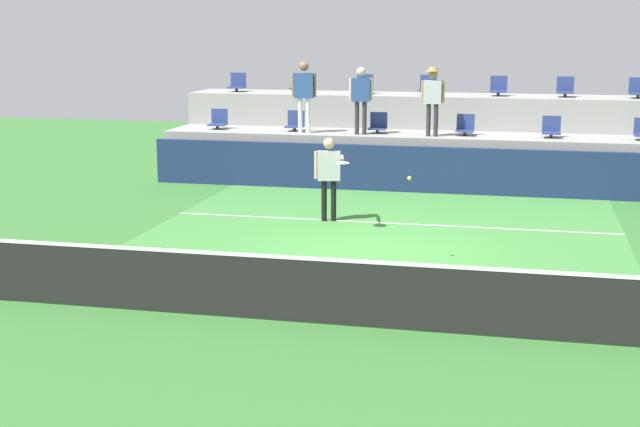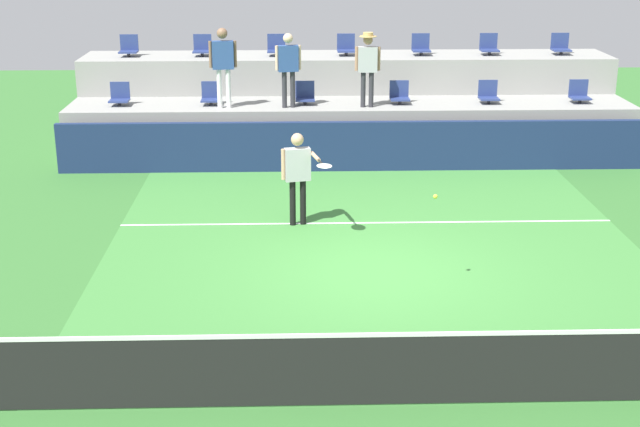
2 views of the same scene
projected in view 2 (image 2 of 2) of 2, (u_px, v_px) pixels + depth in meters
The scene contains 25 objects.
ground_plane at pixel (379, 273), 13.98m from camera, with size 40.00×40.00×0.00m, color #336B2D.
court_inner_paint at pixel (374, 250), 14.92m from camera, with size 9.00×10.00×0.01m, color #3D7F38.
court_service_line at pixel (367, 223), 16.25m from camera, with size 9.00×0.06×0.00m, color white.
tennis_net at pixel (413, 366), 10.03m from camera, with size 10.48×0.08×1.07m.
sponsor_backboard at pixel (354, 146), 19.49m from camera, with size 13.00×0.16×1.10m, color navy.
seating_tier_lower at pixel (351, 130), 20.70m from camera, with size 13.00×1.80×1.25m, color gray.
seating_tier_upper at pixel (346, 97), 22.28m from camera, with size 13.00×1.80×2.10m, color gray.
stadium_chair_lower_far_left at pixel (120, 96), 20.22m from camera, with size 0.44×0.40×0.52m.
stadium_chair_lower_left at pixel (211, 95), 20.28m from camera, with size 0.44×0.40×0.52m.
stadium_chair_lower_mid_left at pixel (305, 95), 20.34m from camera, with size 0.44×0.40×0.52m.
stadium_chair_lower_mid_right at pixel (399, 94), 20.41m from camera, with size 0.44×0.40×0.52m.
stadium_chair_lower_right at pixel (488, 94), 20.46m from camera, with size 0.44×0.40×0.52m.
stadium_chair_lower_far_right at pixel (579, 93), 20.52m from camera, with size 0.44×0.40×0.52m.
stadium_chair_upper_far_left at pixel (129, 47), 21.66m from camera, with size 0.44×0.40×0.52m.
stadium_chair_upper_left at pixel (202, 47), 21.71m from camera, with size 0.44×0.40×0.52m.
stadium_chair_upper_mid_left at pixel (276, 47), 21.76m from camera, with size 0.44×0.40×0.52m.
stadium_chair_upper_center at pixel (346, 47), 21.81m from camera, with size 0.44×0.40×0.52m.
stadium_chair_upper_mid_right at pixel (421, 46), 21.86m from camera, with size 0.44×0.40×0.52m.
stadium_chair_upper_right at pixel (489, 46), 21.91m from camera, with size 0.44×0.40×0.52m.
stadium_chair_upper_far_right at pixel (560, 46), 21.96m from camera, with size 0.44×0.40×0.52m.
tennis_player at pixel (298, 170), 15.83m from camera, with size 0.91×1.15×1.71m.
spectator_in_grey at pixel (223, 60), 19.65m from camera, with size 0.62×0.26×1.78m.
spectator_leaning_on_rail at pixel (288, 63), 19.72m from camera, with size 0.59×0.25×1.66m.
spectator_with_hat at pixel (368, 62), 19.77m from camera, with size 0.57×0.40×1.67m.
tennis_ball at pixel (435, 197), 12.97m from camera, with size 0.07×0.07×0.07m.
Camera 2 is at (-1.32, -12.93, 5.31)m, focal length 49.79 mm.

